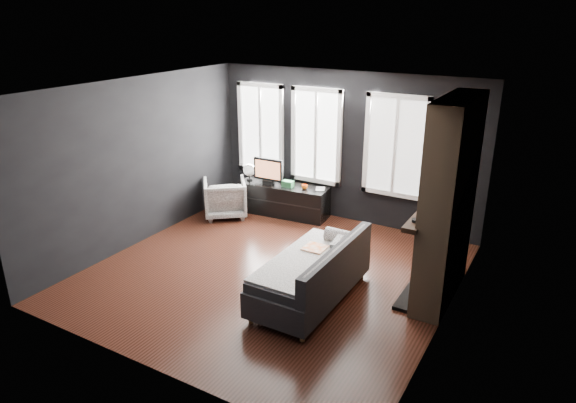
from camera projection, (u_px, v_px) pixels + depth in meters
The scene contains 18 objects.
floor at pixel (272, 273), 7.61m from camera, with size 5.00×5.00×0.00m, color black.
ceiling at pixel (270, 88), 6.67m from camera, with size 5.00×5.00×0.00m, color white.
wall_back at pixel (345, 147), 9.17m from camera, with size 5.00×0.02×2.70m, color black.
wall_left at pixel (140, 162), 8.31m from camera, with size 0.02×5.00×2.70m, color black.
wall_right at pixel (453, 221), 5.97m from camera, with size 0.02×5.00×2.70m, color black.
windows at pixel (322, 88), 8.99m from camera, with size 4.00×0.16×1.76m, color white, non-canonical shape.
fireplace at pixel (449, 203), 6.55m from camera, with size 0.70×1.62×2.70m, color #93724C, non-canonical shape.
sofa at pixel (311, 270), 6.79m from camera, with size 0.99×1.98×0.85m, color #27282A, non-canonical shape.
stripe_pillow at pixel (336, 252), 6.88m from camera, with size 0.08×0.36×0.36m, color gray.
armchair at pixel (225, 196), 9.60m from camera, with size 0.76×0.71×0.78m, color silver.
media_console at pixel (284, 200), 9.70m from camera, with size 1.70×0.53×0.59m, color black, non-canonical shape.
monitor at pixel (268, 169), 9.58m from camera, with size 0.62×0.13×0.55m, color black, non-canonical shape.
desk_fan at pixel (249, 172), 9.81m from camera, with size 0.23×0.23×0.33m, color gray, non-canonical shape.
mug at pixel (305, 186), 9.35m from camera, with size 0.11×0.09×0.11m, color #D55A11.
book at pixel (316, 184), 9.32m from camera, with size 0.16×0.02×0.22m, color tan.
storage_box at pixel (288, 184), 9.48m from camera, with size 0.21×0.13×0.11m, color #296A3B.
mantel_vase at pixel (438, 191), 7.04m from camera, with size 0.21×0.21×0.21m, color yellow.
mantel_clock at pixel (416, 220), 6.26m from camera, with size 0.11×0.11×0.04m, color black.
Camera 1 is at (3.58, -5.74, 3.66)m, focal length 32.00 mm.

